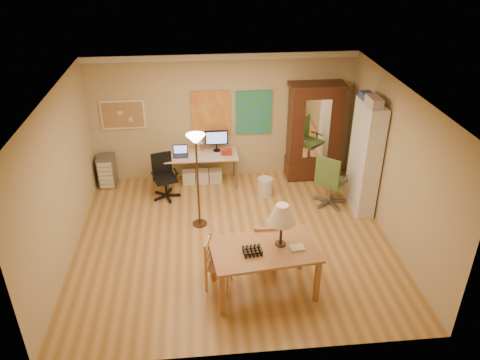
{
  "coord_description": "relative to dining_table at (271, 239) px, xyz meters",
  "views": [
    {
      "loc": [
        -0.54,
        -6.74,
        4.92
      ],
      "look_at": [
        0.15,
        0.3,
        1.04
      ],
      "focal_mm": 35.0,
      "sensor_mm": 36.0,
      "label": 1
    }
  ],
  "objects": [
    {
      "name": "corkboard",
      "position": [
        -2.49,
        3.76,
        0.58
      ],
      "size": [
        0.9,
        0.04,
        0.62
      ],
      "primitive_type": "cube",
      "color": "#AC7F51",
      "rests_on": "floor"
    },
    {
      "name": "armoire",
      "position": [
        1.47,
        3.53,
        -0.0
      ],
      "size": [
        1.15,
        0.54,
        2.11
      ],
      "color": "#341C0E",
      "rests_on": "floor"
    },
    {
      "name": "wastebin",
      "position": [
        0.34,
        2.8,
        -0.73
      ],
      "size": [
        0.3,
        0.3,
        0.38
      ],
      "primitive_type": "cylinder",
      "color": "silver",
      "rests_on": "floor"
    },
    {
      "name": "office_chair_green",
      "position": [
        1.55,
        2.32,
        -0.63
      ],
      "size": [
        0.7,
        0.7,
        1.09
      ],
      "color": "slate",
      "rests_on": "floor"
    },
    {
      "name": "office_chair_black",
      "position": [
        -1.69,
        2.93,
        -0.67
      ],
      "size": [
        0.57,
        0.57,
        0.93
      ],
      "color": "black",
      "rests_on": "floor"
    },
    {
      "name": "crown_molding",
      "position": [
        -0.44,
        3.75,
        1.72
      ],
      "size": [
        5.5,
        0.08,
        0.12
      ],
      "primitive_type": "cube",
      "color": "white",
      "rests_on": "floor"
    },
    {
      "name": "computer_desk",
      "position": [
        -0.9,
        3.44,
        -0.5
      ],
      "size": [
        1.53,
        0.67,
        1.15
      ],
      "color": "beige",
      "rests_on": "floor"
    },
    {
      "name": "floor",
      "position": [
        -0.44,
        1.29,
        -0.92
      ],
      "size": [
        5.5,
        5.5,
        0.0
      ],
      "primitive_type": "plane",
      "color": "olive",
      "rests_on": "ground"
    },
    {
      "name": "drawer_cart",
      "position": [
        -2.93,
        3.53,
        -0.58
      ],
      "size": [
        0.34,
        0.41,
        0.68
      ],
      "color": "slate",
      "rests_on": "floor"
    },
    {
      "name": "dining_table",
      "position": [
        0.0,
        0.0,
        0.0
      ],
      "size": [
        1.64,
        1.1,
        1.45
      ],
      "color": "brown",
      "rests_on": "floor"
    },
    {
      "name": "bookshelf",
      "position": [
        2.11,
        2.14,
        0.16
      ],
      "size": [
        0.32,
        0.87,
        2.17
      ],
      "color": "white",
      "rests_on": "floor"
    },
    {
      "name": "ladder_chair_back",
      "position": [
        0.0,
        0.55,
        -0.53
      ],
      "size": [
        0.4,
        0.38,
        0.84
      ],
      "color": "tan",
      "rests_on": "floor"
    },
    {
      "name": "torchiere_lamp",
      "position": [
        -1.02,
        1.84,
        0.53
      ],
      "size": [
        0.33,
        0.33,
        1.81
      ],
      "color": "#442E1B",
      "rests_on": "floor"
    },
    {
      "name": "art_panel_right",
      "position": [
        0.21,
        3.76,
        0.53
      ],
      "size": [
        0.75,
        0.04,
        0.95
      ],
      "primitive_type": "cube",
      "color": "teal",
      "rests_on": "floor"
    },
    {
      "name": "ladder_chair_left",
      "position": [
        -0.78,
        0.15,
        -0.52
      ],
      "size": [
        0.46,
        0.48,
        0.85
      ],
      "color": "tan",
      "rests_on": "floor"
    },
    {
      "name": "art_panel_left",
      "position": [
        -0.69,
        3.76,
        0.53
      ],
      "size": [
        0.8,
        0.04,
        1.0
      ],
      "primitive_type": "cube",
      "color": "yellow",
      "rests_on": "floor"
    }
  ]
}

